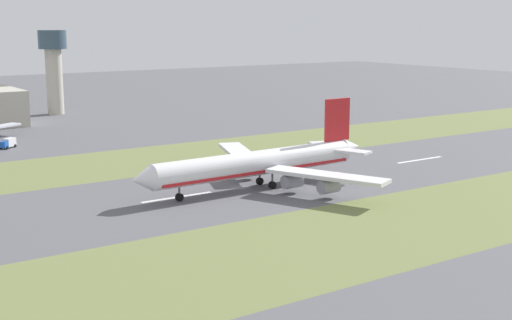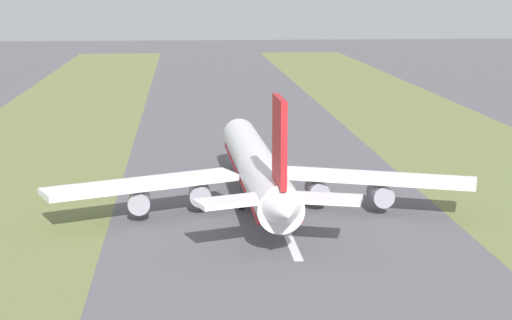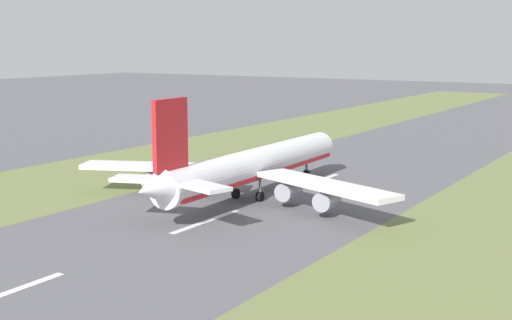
{
  "view_description": "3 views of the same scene",
  "coord_description": "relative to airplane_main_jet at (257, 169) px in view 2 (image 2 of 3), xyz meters",
  "views": [
    {
      "loc": [
        -142.05,
        91.43,
        39.89
      ],
      "look_at": [
        -2.92,
        -3.1,
        7.0
      ],
      "focal_mm": 50.0,
      "sensor_mm": 36.0,
      "label": 1
    },
    {
      "loc": [
        -14.02,
        -132.88,
        33.79
      ],
      "look_at": [
        -2.92,
        -3.1,
        7.0
      ],
      "focal_mm": 60.0,
      "sensor_mm": 36.0,
      "label": 2
    },
    {
      "loc": [
        66.1,
        -114.06,
        28.67
      ],
      "look_at": [
        -2.92,
        -3.1,
        7.0
      ],
      "focal_mm": 50.0,
      "sensor_mm": 36.0,
      "label": 3
    }
  ],
  "objects": [
    {
      "name": "centreline_dash_mid",
      "position": [
        2.87,
        -18.1,
        -6.01
      ],
      "size": [
        1.2,
        18.0,
        0.01
      ],
      "primitive_type": "cube",
      "color": "silver",
      "rests_on": "ground"
    },
    {
      "name": "ground_plane",
      "position": [
        2.87,
        5.01,
        -6.02
      ],
      "size": [
        800.0,
        800.0,
        0.0
      ],
      "primitive_type": "plane",
      "color": "#56565B"
    },
    {
      "name": "airplane_main_jet",
      "position": [
        0.0,
        0.0,
        0.0
      ],
      "size": [
        64.11,
        67.12,
        20.2
      ],
      "color": "white",
      "rests_on": "ground"
    },
    {
      "name": "centreline_dash_far",
      "position": [
        2.87,
        21.9,
        -6.01
      ],
      "size": [
        1.2,
        18.0,
        0.01
      ],
      "primitive_type": "cube",
      "color": "silver",
      "rests_on": "ground"
    }
  ]
}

